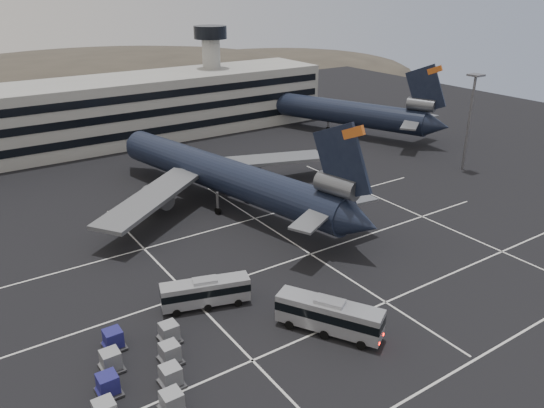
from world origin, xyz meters
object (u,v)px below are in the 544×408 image
(bus_far, at_px, (205,291))
(uld_cluster, at_px, (140,368))
(trijet_main, at_px, (226,175))
(bus_near, at_px, (329,315))

(bus_far, bearing_deg, uld_cluster, 141.37)
(uld_cluster, bearing_deg, trijet_main, 49.30)
(bus_near, distance_m, uld_cluster, 19.32)
(trijet_main, xyz_separation_m, bus_near, (-7.91, -35.44, -3.08))
(bus_far, bearing_deg, bus_near, -126.64)
(bus_far, bearing_deg, trijet_main, -16.77)
(trijet_main, height_order, uld_cluster, trijet_main)
(trijet_main, xyz_separation_m, bus_far, (-16.24, -23.97, -3.33))
(trijet_main, distance_m, bus_far, 29.14)
(trijet_main, bearing_deg, uld_cluster, -143.04)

